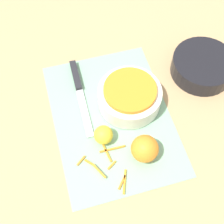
% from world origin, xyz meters
% --- Properties ---
extents(ground_plane, '(4.00, 4.00, 0.00)m').
position_xyz_m(ground_plane, '(0.00, 0.00, 0.00)').
color(ground_plane, tan).
extents(cutting_board, '(0.48, 0.34, 0.01)m').
position_xyz_m(cutting_board, '(0.00, 0.00, 0.00)').
color(cutting_board, '#84B793').
rests_on(cutting_board, ground_plane).
extents(bowl_speckled, '(0.19, 0.19, 0.07)m').
position_xyz_m(bowl_speckled, '(-0.04, 0.06, 0.04)').
color(bowl_speckled, silver).
rests_on(bowl_speckled, cutting_board).
extents(bowl_dark, '(0.20, 0.20, 0.06)m').
position_xyz_m(bowl_dark, '(-0.09, 0.33, 0.03)').
color(bowl_dark, black).
rests_on(bowl_dark, ground_plane).
extents(knife, '(0.28, 0.03, 0.02)m').
position_xyz_m(knife, '(-0.14, -0.07, 0.01)').
color(knife, '#232328').
rests_on(knife, cutting_board).
extents(orange_left, '(0.08, 0.08, 0.08)m').
position_xyz_m(orange_left, '(0.14, 0.05, 0.04)').
color(orange_left, orange).
rests_on(orange_left, cutting_board).
extents(lemon, '(0.05, 0.05, 0.05)m').
position_xyz_m(lemon, '(0.06, -0.04, 0.03)').
color(lemon, yellow).
rests_on(lemon, cutting_board).
extents(peel_pile, '(0.16, 0.14, 0.01)m').
position_xyz_m(peel_pile, '(0.14, -0.05, 0.01)').
color(peel_pile, orange).
rests_on(peel_pile, cutting_board).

